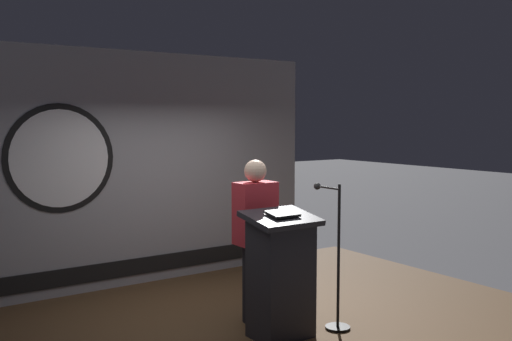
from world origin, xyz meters
name	(u,v)px	position (x,y,z in m)	size (l,w,h in m)	color
stage_platform	(231,337)	(0.00, 0.00, 0.15)	(6.40, 4.00, 0.30)	brown
banner_display	(147,169)	(-0.04, 1.85, 1.70)	(4.46, 0.12, 2.82)	#9E9EA3
podium	(281,275)	(0.17, -0.58, 0.88)	(0.64, 0.50, 1.18)	#26262B
speaker_person	(255,240)	(0.22, -0.10, 1.12)	(0.40, 0.26, 1.61)	black
microphone_stand	(335,279)	(0.75, -0.69, 0.78)	(0.24, 0.47, 1.40)	black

